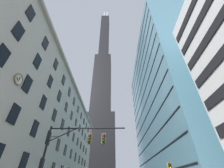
% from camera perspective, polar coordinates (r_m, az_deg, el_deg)
% --- Properties ---
extents(station_building, '(13.79, 63.00, 25.29)m').
position_cam_1_polar(station_building, '(42.56, -25.26, -17.97)').
color(station_building, beige).
rests_on(station_building, ground).
extents(dark_skyscraper, '(23.26, 23.26, 210.92)m').
position_cam_1_polar(dark_skyscraper, '(122.76, -4.35, -5.25)').
color(dark_skyscraper, black).
rests_on(dark_skyscraper, ground).
extents(glass_office_midrise, '(19.06, 49.51, 51.93)m').
position_cam_1_polar(glass_office_midrise, '(54.63, 22.66, -6.74)').
color(glass_office_midrise, teal).
rests_on(glass_office_midrise, ground).
extents(traffic_signal_mast, '(8.30, 0.63, 6.80)m').
position_cam_1_polar(traffic_signal_mast, '(15.90, -13.79, -23.25)').
color(traffic_signal_mast, black).
rests_on(traffic_signal_mast, sidewalk_left).
extents(street_lamppost, '(1.89, 0.32, 7.34)m').
position_cam_1_polar(street_lamppost, '(22.65, -25.57, -25.95)').
color(street_lamppost, '#47474C').
rests_on(street_lamppost, sidewalk_left).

